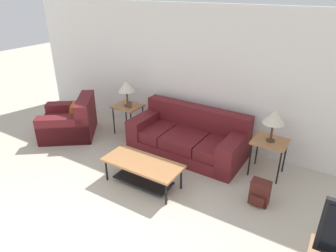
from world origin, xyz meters
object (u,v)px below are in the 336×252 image
Objects in this scene: armchair at (71,122)px; table_lamp_left at (126,86)px; couch at (188,138)px; side_table_right at (270,144)px; coffee_table at (143,168)px; table_lamp_right at (274,117)px; side_table_left at (128,109)px; backpack at (260,193)px.

table_lamp_left is (0.99, 0.69, 0.75)m from armchair.
side_table_right is (1.45, 0.04, 0.26)m from couch.
table_lamp_right is at bearing 40.26° from coffee_table.
armchair is at bearing -145.03° from table_lamp_left.
side_table_left and side_table_right have the same top height.
table_lamp_right reaches higher than backpack.
coffee_table is (-0.12, -1.28, 0.02)m from couch.
coffee_table is 2.36× the size of table_lamp_left.
table_lamp_right is 1.19m from backpack.
coffee_table is 2.01× the size of side_table_left.
armchair is 2.32× the size of side_table_right.
armchair is 1.15× the size of coffee_table.
armchair reaches higher than backpack.
armchair is 3.96m from side_table_right.
couch is 2.52m from armchair.
couch reaches higher than armchair.
table_lamp_left is (-2.90, -0.00, 0.48)m from side_table_right.
armchair is 1.42m from table_lamp_left.
side_table_left is at bearing 135.17° from coffee_table.
table_lamp_right is (3.89, 0.69, 0.75)m from armchair.
couch is at bearing 14.84° from armchair.
side_table_left is 3.16m from backpack.
side_table_right is 0.91m from backpack.
armchair is 4.02m from table_lamp_right.
coffee_table is (2.32, -0.64, 0.02)m from armchair.
table_lamp_right is at bearing -0.00° from side_table_left.
couch is 1.63m from table_lamp_left.
side_table_left is 0.48m from table_lamp_left.
backpack is at bearing -81.17° from side_table_right.
table_lamp_left is at bearing -180.00° from side_table_right.
backpack is at bearing -81.17° from table_lamp_right.
couch is 1.29m from coffee_table.
armchair is at bearing 178.12° from backpack.
coffee_table is 2.02m from table_lamp_left.
couch is 1.63m from table_lamp_right.
couch reaches higher than backpack.
table_lamp_right reaches higher than armchair.
side_table_left reaches higher than coffee_table.
couch is 3.41× the size of side_table_right.
coffee_table is at bearing -163.37° from backpack.
side_table_left is at bearing 104.04° from table_lamp_left.
side_table_right is 0.48m from table_lamp_right.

